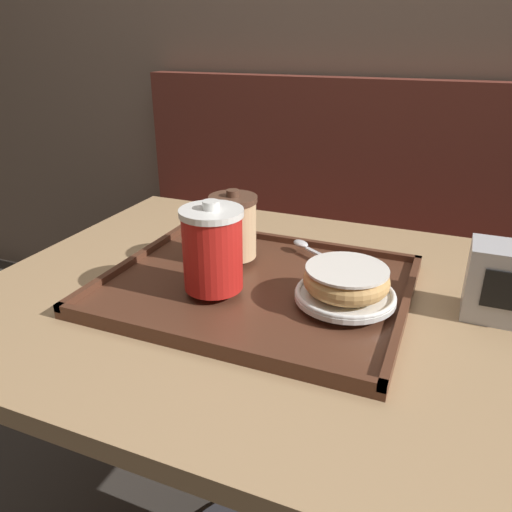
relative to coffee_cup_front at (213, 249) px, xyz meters
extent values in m
cube|color=#7A6656|center=(0.07, 1.16, 0.38)|extent=(8.00, 0.05, 2.40)
cube|color=brown|center=(-0.06, 0.90, -0.60)|extent=(1.44, 0.44, 0.45)
cube|color=brown|center=(-0.06, 1.08, -0.10)|extent=(1.44, 0.08, 0.55)
cube|color=tan|center=(0.07, 0.06, -0.11)|extent=(0.95, 0.77, 0.03)
cylinder|color=#333338|center=(0.07, 0.06, -0.47)|extent=(0.08, 0.08, 0.70)
cube|color=#512D1E|center=(0.05, 0.05, -0.08)|extent=(0.49, 0.40, 0.01)
cube|color=#512D1E|center=(0.05, -0.14, -0.07)|extent=(0.49, 0.01, 0.01)
cube|color=#512D1E|center=(0.05, 0.25, -0.07)|extent=(0.49, 0.01, 0.01)
cube|color=#512D1E|center=(-0.19, 0.05, -0.07)|extent=(0.01, 0.40, 0.01)
cube|color=#512D1E|center=(0.29, 0.05, -0.07)|extent=(0.01, 0.40, 0.01)
cylinder|color=red|center=(0.00, 0.00, -0.01)|extent=(0.09, 0.09, 0.12)
cylinder|color=white|center=(0.00, 0.00, 0.06)|extent=(0.10, 0.10, 0.01)
cylinder|color=white|center=(0.00, 0.00, 0.07)|extent=(0.03, 0.03, 0.01)
cylinder|color=#E0B784|center=(-0.02, 0.12, -0.01)|extent=(0.08, 0.08, 0.10)
cylinder|color=brown|center=(-0.02, 0.12, 0.04)|extent=(0.09, 0.09, 0.01)
cylinder|color=brown|center=(-0.02, 0.12, 0.05)|extent=(0.02, 0.02, 0.01)
cylinder|color=white|center=(0.20, 0.04, -0.06)|extent=(0.15, 0.15, 0.01)
torus|color=white|center=(0.20, 0.04, -0.06)|extent=(0.15, 0.15, 0.01)
torus|color=tan|center=(0.20, 0.04, -0.03)|extent=(0.13, 0.13, 0.04)
cylinder|color=white|center=(0.20, 0.04, -0.02)|extent=(0.12, 0.12, 0.00)
ellipsoid|color=silver|center=(0.08, 0.21, -0.06)|extent=(0.04, 0.04, 0.01)
cube|color=silver|center=(0.13, 0.18, -0.06)|extent=(0.09, 0.06, 0.00)
cube|color=#B7B7BC|center=(0.42, 0.12, -0.03)|extent=(0.11, 0.08, 0.11)
cube|color=black|center=(0.42, 0.08, -0.03)|extent=(0.07, 0.00, 0.06)
camera|label=1|loc=(0.33, -0.63, 0.30)|focal=35.00mm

